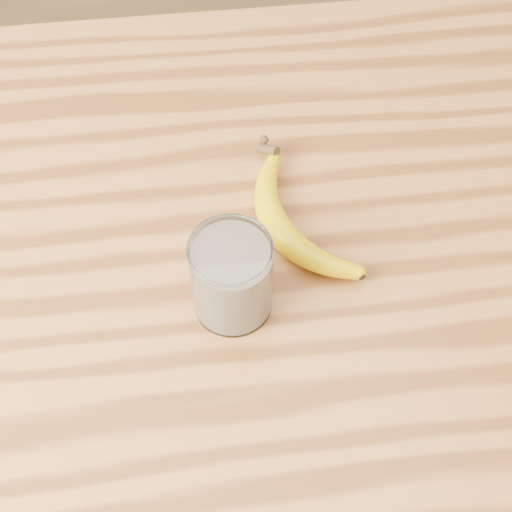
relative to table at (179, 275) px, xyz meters
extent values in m
plane|color=#957549|center=(0.00, 0.00, -0.77)|extent=(4.00, 4.00, 0.00)
cube|color=#B66D31|center=(0.00, 0.00, 0.11)|extent=(1.20, 0.80, 0.04)
cylinder|color=brown|center=(0.54, 0.34, -0.34)|extent=(0.06, 0.06, 0.86)
cylinder|color=white|center=(0.07, -0.13, 0.19)|extent=(0.09, 0.09, 0.11)
torus|color=white|center=(0.07, -0.13, 0.24)|extent=(0.09, 0.09, 0.00)
cylinder|color=beige|center=(0.07, -0.13, 0.18)|extent=(0.08, 0.08, 0.10)
camera|label=1|loc=(0.05, -0.53, 0.85)|focal=50.00mm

